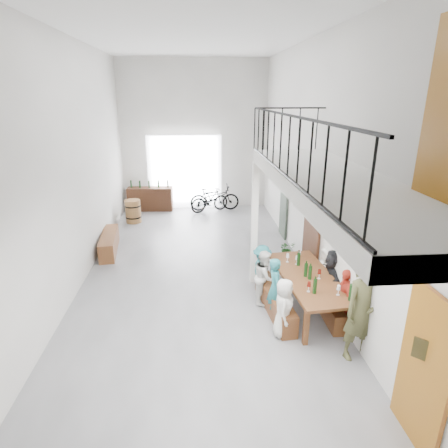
{
  "coord_description": "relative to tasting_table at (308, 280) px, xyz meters",
  "views": [
    {
      "loc": [
        -0.04,
        -8.42,
        4.25
      ],
      "look_at": [
        0.6,
        -0.5,
        1.49
      ],
      "focal_mm": 30.0,
      "sensor_mm": 36.0,
      "label": 1
    }
  ],
  "objects": [
    {
      "name": "floor",
      "position": [
        -2.2,
        1.81,
        -0.71
      ],
      "size": [
        12.0,
        12.0,
        0.0
      ],
      "primitive_type": "plane",
      "color": "slate",
      "rests_on": "ground"
    },
    {
      "name": "room_walls",
      "position": [
        -2.2,
        1.81,
        2.85
      ],
      "size": [
        12.0,
        12.0,
        12.0
      ],
      "color": "white",
      "rests_on": "ground"
    },
    {
      "name": "gateway_portal",
      "position": [
        -2.6,
        7.75,
        0.69
      ],
      "size": [
        2.8,
        0.08,
        2.8
      ],
      "primitive_type": "cube",
      "color": "white",
      "rests_on": "ground"
    },
    {
      "name": "right_wall_decor",
      "position": [
        0.5,
        -0.06,
        1.04
      ],
      "size": [
        0.07,
        8.28,
        5.07
      ],
      "color": "#8C5210",
      "rests_on": "ground"
    },
    {
      "name": "balcony",
      "position": [
        -0.22,
        -1.32,
        2.26
      ],
      "size": [
        1.52,
        5.62,
        4.0
      ],
      "color": "white",
      "rests_on": "ground"
    },
    {
      "name": "tasting_table",
      "position": [
        0.0,
        0.0,
        0.0
      ],
      "size": [
        1.22,
        2.55,
        0.79
      ],
      "rotation": [
        0.0,
        0.0,
        0.08
      ],
      "color": "brown",
      "rests_on": "ground"
    },
    {
      "name": "bench_inner",
      "position": [
        -0.66,
        0.0,
        -0.48
      ],
      "size": [
        0.49,
        1.98,
        0.45
      ],
      "primitive_type": "cube",
      "rotation": [
        0.0,
        0.0,
        0.09
      ],
      "color": "brown",
      "rests_on": "ground"
    },
    {
      "name": "bench_wall",
      "position": [
        0.37,
        -0.04,
        -0.5
      ],
      "size": [
        0.26,
        1.82,
        0.42
      ],
      "primitive_type": "cube",
      "rotation": [
        0.0,
        0.0,
        -0.01
      ],
      "color": "brown",
      "rests_on": "ground"
    },
    {
      "name": "tableware",
      "position": [
        -0.03,
        0.05,
        0.22
      ],
      "size": [
        0.65,
        1.69,
        0.35
      ],
      "color": "black",
      "rests_on": "tasting_table"
    },
    {
      "name": "side_bench",
      "position": [
        -4.7,
        3.48,
        -0.45
      ],
      "size": [
        0.6,
        1.86,
        0.51
      ],
      "primitive_type": "cube",
      "rotation": [
        0.0,
        0.0,
        0.11
      ],
      "color": "brown",
      "rests_on": "ground"
    },
    {
      "name": "oak_barrel",
      "position": [
        -4.39,
        6.04,
        -0.31
      ],
      "size": [
        0.54,
        0.54,
        0.8
      ],
      "color": "brown",
      "rests_on": "ground"
    },
    {
      "name": "serving_counter",
      "position": [
        -3.95,
        7.46,
        -0.26
      ],
      "size": [
        1.71,
        0.56,
        0.89
      ],
      "primitive_type": "cube",
      "rotation": [
        0.0,
        0.0,
        -0.06
      ],
      "color": "#3E2011",
      "rests_on": "ground"
    },
    {
      "name": "counter_bottles",
      "position": [
        -3.95,
        7.46,
        0.33
      ],
      "size": [
        1.45,
        0.17,
        0.28
      ],
      "color": "black",
      "rests_on": "serving_counter"
    },
    {
      "name": "guest_left_a",
      "position": [
        -0.68,
        -0.79,
        -0.14
      ],
      "size": [
        0.5,
        0.64,
        1.14
      ],
      "primitive_type": "imported",
      "rotation": [
        0.0,
        0.0,
        1.28
      ],
      "color": "silver",
      "rests_on": "ground"
    },
    {
      "name": "guest_left_b",
      "position": [
        -0.7,
        -0.16,
        -0.07
      ],
      "size": [
        0.32,
        0.48,
        1.27
      ],
      "primitive_type": "imported",
      "rotation": [
        0.0,
        0.0,
        1.62
      ],
      "color": "#236F75",
      "rests_on": "ground"
    },
    {
      "name": "guest_left_c",
      "position": [
        -0.8,
        0.42,
        -0.12
      ],
      "size": [
        0.58,
        0.67,
        1.18
      ],
      "primitive_type": "imported",
      "rotation": [
        0.0,
        0.0,
        1.31
      ],
      "color": "silver",
      "rests_on": "ground"
    },
    {
      "name": "guest_left_d",
      "position": [
        -0.8,
        0.81,
        -0.14
      ],
      "size": [
        0.69,
        0.85,
        1.14
      ],
      "primitive_type": "imported",
      "rotation": [
        0.0,
        0.0,
        1.14
      ],
      "color": "#236F75",
      "rests_on": "ground"
    },
    {
      "name": "guest_right_a",
      "position": [
        0.52,
        -0.63,
        -0.1
      ],
      "size": [
        0.36,
        0.74,
        1.22
      ],
      "primitive_type": "imported",
      "rotation": [
        0.0,
        0.0,
        -1.67
      ],
      "color": "red",
      "rests_on": "ground"
    },
    {
      "name": "guest_right_b",
      "position": [
        0.55,
        0.11,
        -0.06
      ],
      "size": [
        0.54,
        1.24,
        1.29
      ],
      "primitive_type": "imported",
      "rotation": [
        0.0,
        0.0,
        -1.7
      ],
      "color": "black",
      "rests_on": "ground"
    },
    {
      "name": "guest_right_c",
      "position": [
        0.59,
        0.62,
        -0.14
      ],
      "size": [
        0.46,
        0.61,
        1.13
      ],
      "primitive_type": "imported",
      "rotation": [
        0.0,
        0.0,
        -1.37
      ],
      "color": "silver",
      "rests_on": "ground"
    },
    {
      "name": "host_standing",
      "position": [
        0.45,
        -1.48,
        0.18
      ],
      "size": [
        0.73,
        0.56,
        1.78
      ],
      "primitive_type": "imported",
      "rotation": [
        0.0,
        0.0,
        0.23
      ],
      "color": "#474828",
      "rests_on": "ground"
    },
    {
      "name": "potted_plant",
      "position": [
        0.25,
        2.71,
        -0.48
      ],
      "size": [
        0.47,
        0.42,
        0.46
      ],
      "primitive_type": "imported",
      "rotation": [
        0.0,
        0.0,
        0.17
      ],
      "color": "#1B441A",
      "rests_on": "ground"
    },
    {
      "name": "bicycle_near",
      "position": [
        -1.48,
        7.26,
        -0.21
      ],
      "size": [
        1.91,
        0.75,
        0.98
      ],
      "primitive_type": "imported",
      "rotation": [
        0.0,
        0.0,
        1.62
      ],
      "color": "black",
      "rests_on": "ground"
    },
    {
      "name": "bicycle_far",
      "position": [
        -1.68,
        7.08,
        -0.25
      ],
      "size": [
        1.58,
        0.99,
        0.92
      ],
      "primitive_type": "imported",
      "rotation": [
        0.0,
        0.0,
        1.97
      ],
      "color": "black",
      "rests_on": "ground"
    }
  ]
}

